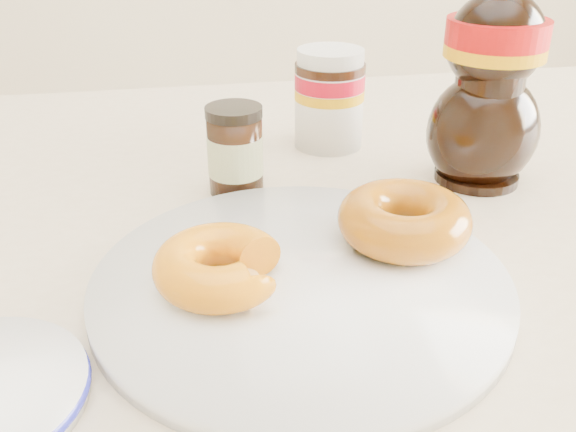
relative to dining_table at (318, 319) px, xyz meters
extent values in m
cube|color=beige|center=(0.00, 0.00, 0.06)|extent=(1.40, 0.90, 0.04)
cylinder|color=white|center=(-0.03, -0.08, 0.09)|extent=(0.29, 0.29, 0.01)
torus|color=white|center=(-0.03, -0.08, 0.09)|extent=(0.29, 0.29, 0.01)
torus|color=orange|center=(-0.09, -0.08, 0.11)|extent=(0.11, 0.11, 0.03)
torus|color=#965C09|center=(0.05, -0.04, 0.12)|extent=(0.12, 0.12, 0.04)
cylinder|color=white|center=(0.05, 0.20, 0.13)|extent=(0.07, 0.07, 0.09)
cylinder|color=maroon|center=(0.05, 0.20, 0.15)|extent=(0.07, 0.07, 0.02)
cylinder|color=#D89905|center=(0.05, 0.20, 0.14)|extent=(0.07, 0.07, 0.01)
cylinder|color=black|center=(0.05, 0.20, 0.17)|extent=(0.07, 0.07, 0.01)
cylinder|color=white|center=(0.05, 0.20, 0.18)|extent=(0.07, 0.07, 0.02)
cylinder|color=black|center=(-0.06, 0.10, 0.12)|extent=(0.05, 0.05, 0.07)
cylinder|color=beige|center=(-0.06, 0.10, 0.12)|extent=(0.05, 0.05, 0.04)
cylinder|color=black|center=(-0.06, 0.10, 0.16)|extent=(0.05, 0.05, 0.01)
camera|label=1|loc=(-0.11, -0.44, 0.34)|focal=40.00mm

